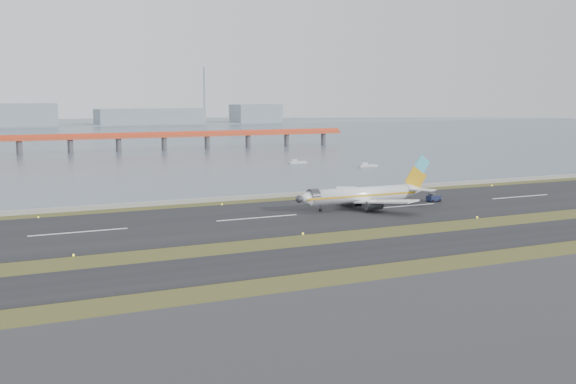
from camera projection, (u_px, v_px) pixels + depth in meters
name	position (u px, v px, depth m)	size (l,w,h in m)	color
ground	(321.00, 241.00, 138.44)	(1000.00, 1000.00, 0.00)	#354117
apron_strip	(535.00, 319.00, 89.57)	(1000.00, 50.00, 0.10)	#313133
taxiway_strip	(354.00, 253.00, 127.77)	(1000.00, 18.00, 0.10)	black
runway_strip	(257.00, 218.00, 165.09)	(1000.00, 45.00, 0.10)	black
seawall	(212.00, 200.00, 191.68)	(1000.00, 2.50, 1.00)	#979691
bay_water	(27.00, 134.00, 547.11)	(1400.00, 800.00, 1.30)	#485567
red_pier	(118.00, 137.00, 368.40)	(260.00, 5.00, 10.20)	#C54221
far_shoreline	(22.00, 120.00, 694.46)	(1400.00, 80.00, 60.50)	gray
airliner	(364.00, 195.00, 179.34)	(38.52, 32.89, 12.80)	white
pushback_tug	(433.00, 198.00, 190.81)	(3.87, 2.55, 2.34)	#151B3B
workboat_near	(367.00, 165.00, 287.52)	(7.91, 3.00, 1.88)	silver
workboat_far	(297.00, 162.00, 302.35)	(7.87, 3.03, 1.87)	silver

